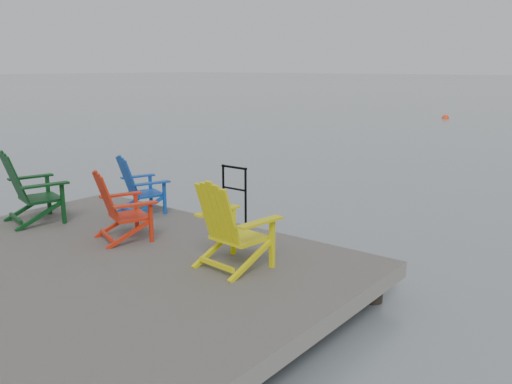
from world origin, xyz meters
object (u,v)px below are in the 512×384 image
Objects in this scene: chair_red at (120,205)px; handrail at (234,189)px; buoy_b at (445,118)px; chair_yellow at (231,224)px; chair_green at (30,187)px; chair_blue at (139,184)px.

handrail is at bearing 85.81° from chair_red.
chair_red is at bearing -80.06° from buoy_b.
chair_red is 1.91m from chair_yellow.
chair_green is 3.70m from chair_yellow.
chair_green is at bearing -102.31° from chair_blue.
handrail is 0.81× the size of chair_green.
chair_green is at bearing -143.31° from handrail.
buoy_b is (-3.69, 25.16, -0.98)m from chair_blue.
chair_red is 0.91× the size of chair_yellow.
chair_green is at bearing -149.04° from chair_red.
handrail is 0.84× the size of chair_yellow.
chair_red reaches higher than handrail.
chair_yellow is 2.66× the size of buoy_b.
chair_yellow is at bearing -76.01° from buoy_b.
buoy_b is at bearing 117.69° from chair_blue.
chair_green reaches higher than chair_red.
chair_yellow is (2.81, -0.97, 0.06)m from chair_blue.
chair_yellow reaches higher than buoy_b.
buoy_b is at bearing 102.20° from handrail.
chair_green is (-2.50, -1.87, 0.02)m from handrail.
chair_blue is 2.36× the size of buoy_b.
chair_red is 2.42× the size of buoy_b.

